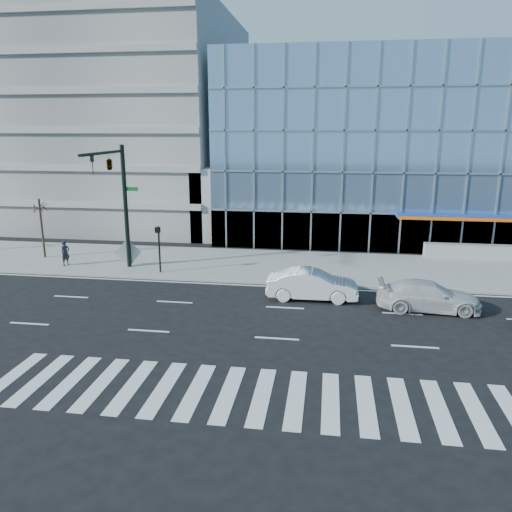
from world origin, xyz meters
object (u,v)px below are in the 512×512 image
(street_tree_near, at_px, (40,207))
(pedestrian, at_px, (65,253))
(ped_signal_post, at_px, (159,242))
(white_suv, at_px, (428,296))
(tilted_panel, at_px, (128,253))
(white_sedan, at_px, (312,285))
(traffic_signal, at_px, (114,178))

(street_tree_near, xyz_separation_m, pedestrian, (2.65, -1.82, -2.78))
(ped_signal_post, bearing_deg, white_suv, -14.74)
(white_suv, distance_m, tilted_panel, 19.19)
(white_sedan, xyz_separation_m, tilted_panel, (-12.43, 4.49, 0.25))
(street_tree_near, relative_size, white_suv, 0.81)
(white_sedan, bearing_deg, street_tree_near, 72.59)
(ped_signal_post, xyz_separation_m, pedestrian, (-6.85, 0.74, -1.14))
(street_tree_near, bearing_deg, white_sedan, -16.87)
(white_suv, distance_m, pedestrian, 23.22)
(ped_signal_post, xyz_separation_m, street_tree_near, (-9.50, 2.56, 1.64))
(traffic_signal, distance_m, ped_signal_post, 4.75)
(street_tree_near, relative_size, white_sedan, 0.85)
(white_suv, xyz_separation_m, tilted_panel, (-18.43, 5.35, 0.31))
(pedestrian, bearing_deg, white_sedan, -78.92)
(white_sedan, bearing_deg, traffic_signal, 76.08)
(ped_signal_post, height_order, white_suv, ped_signal_post)
(white_sedan, relative_size, tilted_panel, 3.83)
(street_tree_near, distance_m, pedestrian, 4.25)
(traffic_signal, relative_size, ped_signal_post, 2.67)
(ped_signal_post, height_order, white_sedan, ped_signal_post)
(ped_signal_post, distance_m, white_suv, 16.44)
(white_suv, relative_size, tilted_panel, 4.00)
(pedestrian, bearing_deg, tilted_panel, -59.35)
(traffic_signal, xyz_separation_m, tilted_panel, (-0.09, 1.55, -5.10))
(pedestrian, bearing_deg, ped_signal_post, -71.43)
(ped_signal_post, relative_size, white_sedan, 0.60)
(traffic_signal, xyz_separation_m, white_sedan, (12.34, -2.94, -5.35))
(ped_signal_post, relative_size, pedestrian, 1.77)
(traffic_signal, bearing_deg, white_suv, -11.69)
(traffic_signal, bearing_deg, ped_signal_post, 8.52)
(white_sedan, relative_size, pedestrian, 2.93)
(white_sedan, bearing_deg, ped_signal_post, 70.88)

